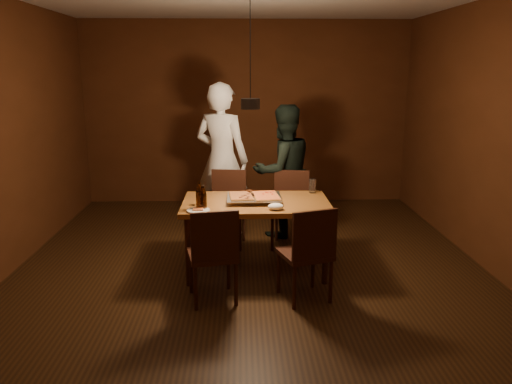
{
  "coord_description": "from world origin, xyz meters",
  "views": [
    {
      "loc": [
        -0.09,
        -4.81,
        2.08
      ],
      "look_at": [
        0.06,
        0.13,
        0.85
      ],
      "focal_mm": 35.0,
      "sensor_mm": 36.0,
      "label": 1
    }
  ],
  "objects_px": {
    "beer_bottle_a": "(200,195)",
    "diner_dark": "(283,171)",
    "chair_near_left": "(214,247)",
    "diner_white": "(222,160)",
    "chair_near_right": "(309,246)",
    "dining_table": "(256,208)",
    "beer_bottle_b": "(203,198)",
    "plate_slice": "(198,210)",
    "pizza_tray": "(254,199)",
    "pendant_lamp": "(250,103)",
    "chair_far_left": "(228,201)",
    "chair_far_right": "(291,201)"
  },
  "relations": [
    {
      "from": "chair_far_left",
      "to": "diner_dark",
      "type": "distance_m",
      "value": 0.81
    },
    {
      "from": "chair_far_right",
      "to": "beer_bottle_b",
      "type": "distance_m",
      "value": 1.47
    },
    {
      "from": "dining_table",
      "to": "chair_far_left",
      "type": "height_order",
      "value": "chair_far_left"
    },
    {
      "from": "plate_slice",
      "to": "diner_dark",
      "type": "distance_m",
      "value": 1.78
    },
    {
      "from": "diner_white",
      "to": "diner_dark",
      "type": "xyz_separation_m",
      "value": [
        0.77,
        -0.1,
        -0.13
      ]
    },
    {
      "from": "plate_slice",
      "to": "diner_white",
      "type": "bearing_deg",
      "value": 83.89
    },
    {
      "from": "chair_near_left",
      "to": "chair_near_right",
      "type": "xyz_separation_m",
      "value": [
        0.85,
        0.0,
        0.0
      ]
    },
    {
      "from": "chair_far_left",
      "to": "diner_dark",
      "type": "relative_size",
      "value": 0.29
    },
    {
      "from": "dining_table",
      "to": "beer_bottle_a",
      "type": "relative_size",
      "value": 5.48
    },
    {
      "from": "chair_near_left",
      "to": "chair_far_right",
      "type": "bearing_deg",
      "value": 49.7
    },
    {
      "from": "chair_far_left",
      "to": "chair_near_right",
      "type": "height_order",
      "value": "same"
    },
    {
      "from": "pizza_tray",
      "to": "plate_slice",
      "type": "distance_m",
      "value": 0.66
    },
    {
      "from": "beer_bottle_b",
      "to": "chair_near_left",
      "type": "bearing_deg",
      "value": -76.48
    },
    {
      "from": "diner_dark",
      "to": "pendant_lamp",
      "type": "xyz_separation_m",
      "value": [
        -0.44,
        -1.29,
        0.93
      ]
    },
    {
      "from": "chair_near_right",
      "to": "diner_dark",
      "type": "relative_size",
      "value": 0.32
    },
    {
      "from": "beer_bottle_b",
      "to": "pendant_lamp",
      "type": "height_order",
      "value": "pendant_lamp"
    },
    {
      "from": "chair_far_left",
      "to": "diner_white",
      "type": "distance_m",
      "value": 0.6
    },
    {
      "from": "chair_near_left",
      "to": "beer_bottle_b",
      "type": "distance_m",
      "value": 0.59
    },
    {
      "from": "diner_white",
      "to": "diner_dark",
      "type": "distance_m",
      "value": 0.79
    },
    {
      "from": "beer_bottle_a",
      "to": "diner_white",
      "type": "distance_m",
      "value": 1.54
    },
    {
      "from": "beer_bottle_a",
      "to": "pizza_tray",
      "type": "bearing_deg",
      "value": 28.4
    },
    {
      "from": "chair_far_left",
      "to": "chair_far_right",
      "type": "xyz_separation_m",
      "value": [
        0.75,
        -0.06,
        0.0
      ]
    },
    {
      "from": "chair_near_left",
      "to": "beer_bottle_b",
      "type": "bearing_deg",
      "value": 91.64
    },
    {
      "from": "chair_far_left",
      "to": "plate_slice",
      "type": "height_order",
      "value": "chair_far_left"
    },
    {
      "from": "beer_bottle_b",
      "to": "dining_table",
      "type": "bearing_deg",
      "value": 29.01
    },
    {
      "from": "chair_near_left",
      "to": "diner_white",
      "type": "bearing_deg",
      "value": 77.89
    },
    {
      "from": "beer_bottle_a",
      "to": "diner_white",
      "type": "xyz_separation_m",
      "value": [
        0.16,
        1.53,
        0.07
      ]
    },
    {
      "from": "beer_bottle_a",
      "to": "diner_white",
      "type": "bearing_deg",
      "value": 84.01
    },
    {
      "from": "chair_near_right",
      "to": "diner_dark",
      "type": "distance_m",
      "value": 1.94
    },
    {
      "from": "beer_bottle_a",
      "to": "diner_dark",
      "type": "bearing_deg",
      "value": 56.99
    },
    {
      "from": "chair_near_left",
      "to": "beer_bottle_a",
      "type": "relative_size",
      "value": 1.82
    },
    {
      "from": "dining_table",
      "to": "beer_bottle_a",
      "type": "xyz_separation_m",
      "value": [
        -0.55,
        -0.27,
        0.21
      ]
    },
    {
      "from": "chair_far_right",
      "to": "pizza_tray",
      "type": "relative_size",
      "value": 0.9
    },
    {
      "from": "chair_near_left",
      "to": "diner_dark",
      "type": "bearing_deg",
      "value": 56.1
    },
    {
      "from": "chair_near_right",
      "to": "diner_white",
      "type": "distance_m",
      "value": 2.22
    },
    {
      "from": "beer_bottle_a",
      "to": "diner_white",
      "type": "height_order",
      "value": "diner_white"
    },
    {
      "from": "dining_table",
      "to": "beer_bottle_b",
      "type": "height_order",
      "value": "beer_bottle_b"
    },
    {
      "from": "chair_far_left",
      "to": "beer_bottle_b",
      "type": "distance_m",
      "value": 1.19
    },
    {
      "from": "chair_far_right",
      "to": "chair_near_right",
      "type": "distance_m",
      "value": 1.54
    },
    {
      "from": "plate_slice",
      "to": "diner_dark",
      "type": "relative_size",
      "value": 0.13
    },
    {
      "from": "beer_bottle_b",
      "to": "pendant_lamp",
      "type": "distance_m",
      "value": 1.01
    },
    {
      "from": "diner_white",
      "to": "pendant_lamp",
      "type": "relative_size",
      "value": 1.75
    },
    {
      "from": "chair_near_right",
      "to": "beer_bottle_b",
      "type": "xyz_separation_m",
      "value": [
        -0.97,
        0.47,
        0.33
      ]
    },
    {
      "from": "beer_bottle_a",
      "to": "chair_far_left",
      "type": "bearing_deg",
      "value": 77.87
    },
    {
      "from": "chair_near_left",
      "to": "pendant_lamp",
      "type": "height_order",
      "value": "pendant_lamp"
    },
    {
      "from": "chair_far_left",
      "to": "chair_far_right",
      "type": "distance_m",
      "value": 0.75
    },
    {
      "from": "chair_near_left",
      "to": "diner_white",
      "type": "xyz_separation_m",
      "value": [
        0.01,
        2.02,
        0.42
      ]
    },
    {
      "from": "dining_table",
      "to": "chair_near_right",
      "type": "relative_size",
      "value": 2.83
    },
    {
      "from": "plate_slice",
      "to": "diner_dark",
      "type": "bearing_deg",
      "value": 58.04
    },
    {
      "from": "dining_table",
      "to": "beer_bottle_b",
      "type": "relative_size",
      "value": 6.35
    }
  ]
}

